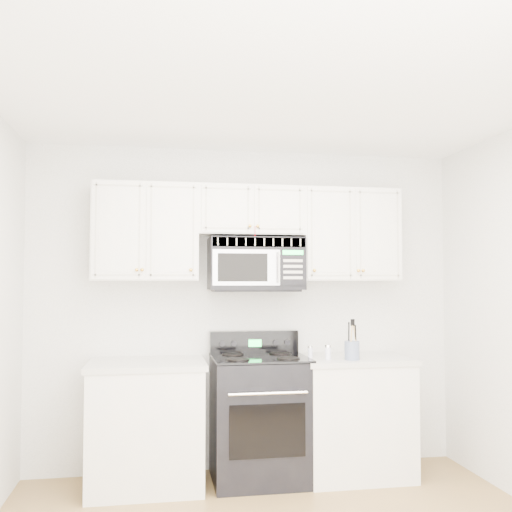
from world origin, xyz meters
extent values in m
cube|color=white|center=(0.00, 0.00, 2.60)|extent=(3.50, 3.50, 0.01)
cube|color=white|center=(0.00, 1.75, 1.30)|extent=(3.50, 0.01, 2.60)
cube|color=white|center=(0.00, -1.75, 1.30)|extent=(3.50, 0.01, 2.60)
cube|color=silver|center=(-0.80, 1.44, 0.44)|extent=(0.82, 0.63, 0.88)
cube|color=beige|center=(-0.80, 1.44, 0.90)|extent=(0.86, 0.65, 0.04)
cube|color=black|center=(-0.80, 1.48, 0.05)|extent=(0.82, 0.55, 0.10)
cube|color=silver|center=(0.80, 1.44, 0.44)|extent=(0.82, 0.63, 0.88)
cube|color=beige|center=(0.80, 1.44, 0.90)|extent=(0.86, 0.65, 0.04)
cube|color=black|center=(0.80, 1.48, 0.05)|extent=(0.82, 0.55, 0.10)
cube|color=black|center=(0.05, 1.44, 0.46)|extent=(0.72, 0.62, 0.92)
cube|color=black|center=(0.05, 1.13, 0.45)|extent=(0.55, 0.01, 0.38)
cylinder|color=silver|center=(0.05, 1.10, 0.72)|extent=(0.57, 0.02, 0.02)
cube|color=black|center=(0.05, 1.44, 0.93)|extent=(0.72, 0.62, 0.02)
cube|color=black|center=(0.05, 1.71, 1.02)|extent=(0.72, 0.08, 0.19)
cube|color=#1DD549|center=(0.05, 1.67, 1.02)|extent=(0.10, 0.00, 0.06)
cube|color=silver|center=(-0.82, 1.58, 1.90)|extent=(0.80, 0.33, 0.75)
cube|color=silver|center=(0.82, 1.58, 1.90)|extent=(0.80, 0.33, 0.75)
cube|color=silver|center=(0.00, 1.58, 2.08)|extent=(0.84, 0.33, 0.39)
sphere|color=gold|center=(-0.84, 1.40, 1.60)|extent=(0.03, 0.03, 0.03)
sphere|color=gold|center=(-0.48, 1.40, 1.60)|extent=(0.03, 0.03, 0.03)
sphere|color=gold|center=(0.48, 1.40, 1.60)|extent=(0.03, 0.03, 0.03)
sphere|color=gold|center=(0.84, 1.40, 1.60)|extent=(0.03, 0.03, 0.03)
sphere|color=gold|center=(-0.03, 1.40, 1.94)|extent=(0.03, 0.03, 0.03)
sphere|color=gold|center=(0.03, 1.40, 1.94)|extent=(0.03, 0.03, 0.03)
cylinder|color=#B10810|center=(0.01, 1.40, 1.89)|extent=(0.01, 0.00, 0.10)
sphere|color=gold|center=(0.01, 1.40, 1.83)|extent=(0.03, 0.03, 0.03)
cube|color=black|center=(0.04, 1.56, 1.65)|extent=(0.74, 0.37, 0.41)
cube|color=#B9B6A9|center=(0.04, 1.39, 1.82)|extent=(0.72, 0.01, 0.07)
cube|color=#A5A4AD|center=(-0.06, 1.38, 1.62)|extent=(0.52, 0.01, 0.27)
cube|color=black|center=(-0.09, 1.37, 1.62)|extent=(0.38, 0.01, 0.21)
cube|color=black|center=(0.30, 1.38, 1.62)|extent=(0.20, 0.01, 0.27)
cube|color=#1DD549|center=(0.30, 1.37, 1.74)|extent=(0.16, 0.00, 0.03)
cylinder|color=silver|center=(0.18, 1.34, 1.62)|extent=(0.02, 0.02, 0.23)
cylinder|color=slate|center=(0.73, 1.26, 0.99)|extent=(0.11, 0.11, 0.14)
cylinder|color=tan|center=(0.76, 1.26, 1.06)|extent=(0.01, 0.01, 0.25)
cylinder|color=black|center=(0.72, 1.29, 1.07)|extent=(0.01, 0.01, 0.26)
cylinder|color=tan|center=(0.72, 1.23, 1.08)|extent=(0.01, 0.01, 0.28)
cylinder|color=black|center=(0.76, 1.26, 1.06)|extent=(0.01, 0.01, 0.25)
cylinder|color=silver|center=(0.45, 1.42, 0.96)|extent=(0.04, 0.04, 0.08)
cylinder|color=silver|center=(0.45, 1.42, 1.00)|extent=(0.04, 0.04, 0.01)
cylinder|color=silver|center=(0.55, 1.29, 0.97)|extent=(0.04, 0.04, 0.09)
cylinder|color=silver|center=(0.55, 1.29, 1.02)|extent=(0.05, 0.05, 0.02)
camera|label=1|loc=(-0.72, -2.90, 1.51)|focal=40.00mm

